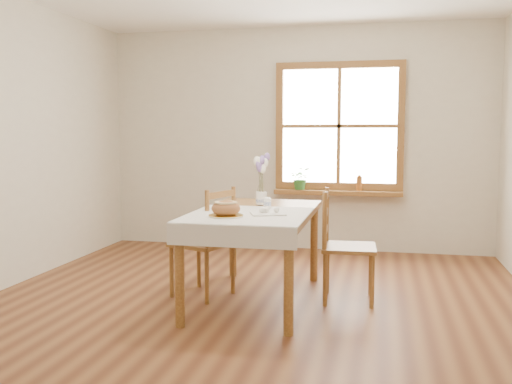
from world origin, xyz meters
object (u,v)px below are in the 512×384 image
dining_table (256,221)px  bread_plate (226,216)px  chair_right (349,246)px  flower_vase (261,199)px  chair_left (202,242)px

dining_table → bread_plate: size_ratio=6.42×
dining_table → chair_right: bearing=12.5°
dining_table → chair_right: (0.74, 0.16, -0.21)m
chair_right → flower_vase: bearing=75.6°
dining_table → bread_plate: 0.48m
chair_right → bread_plate: size_ratio=3.67×
chair_right → flower_vase: 0.86m
chair_left → bread_plate: 0.69m
dining_table → flower_vase: 0.35m
dining_table → chair_left: chair_left is taller
dining_table → bread_plate: bearing=-105.7°
chair_left → bread_plate: bearing=54.2°
chair_left → chair_right: bearing=114.8°
chair_right → flower_vase: (-0.77, 0.16, 0.35)m
chair_right → flower_vase: size_ratio=8.40×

